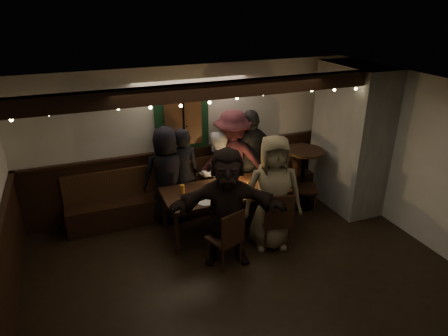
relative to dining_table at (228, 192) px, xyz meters
name	(u,v)px	position (x,y,z in m)	size (l,w,h in m)	color
room	(273,164)	(0.82, 0.02, 0.38)	(6.02, 5.01, 2.62)	black
dining_table	(228,192)	(0.00, 0.00, 0.00)	(2.14, 0.92, 0.93)	black
chair_near_left	(228,236)	(-0.37, -0.93, -0.18)	(0.53, 0.53, 0.92)	black
chair_near_right	(277,218)	(0.47, -0.81, -0.14)	(0.54, 0.54, 0.98)	black
chair_end	(299,183)	(1.43, 0.13, -0.14)	(0.59, 0.59, 0.99)	black
high_top	(303,170)	(1.61, 0.31, 0.00)	(0.69, 0.69, 1.11)	black
person_a	(167,175)	(-0.84, 0.70, 0.15)	(0.83, 0.54, 1.70)	black
person_b	(182,174)	(-0.57, 0.71, 0.13)	(0.60, 0.39, 1.65)	black
person_c	(217,172)	(0.06, 0.70, 0.06)	(0.74, 0.58, 1.52)	silver
person_d	(233,161)	(0.37, 0.72, 0.23)	(1.20, 0.69, 1.85)	#3F1A20
person_e	(251,158)	(0.75, 0.74, 0.21)	(1.07, 0.44, 1.82)	#282829
person_f	(227,207)	(-0.34, -0.78, 0.20)	(1.66, 0.53, 1.79)	black
person_g	(273,193)	(0.45, -0.66, 0.22)	(0.89, 0.58, 1.83)	#756547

